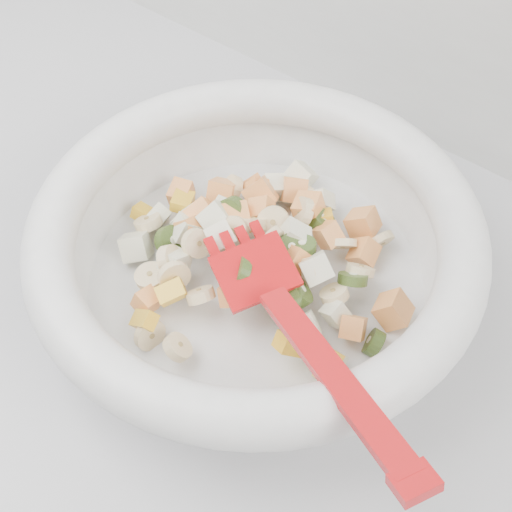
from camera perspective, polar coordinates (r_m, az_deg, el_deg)
The scene contains 2 objects.
counter at distance 1.01m, azimuth -1.95°, elevation -18.21°, with size 2.00×0.60×0.90m, color #A4A4AA.
mixing_bowl at distance 0.57m, azimuth 0.02°, elevation 0.54°, with size 0.39×0.36×0.12m.
Camera 1 is at (0.25, 1.19, 1.39)m, focal length 50.00 mm.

